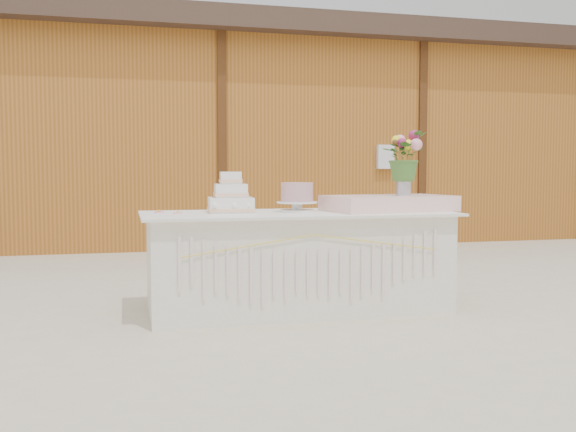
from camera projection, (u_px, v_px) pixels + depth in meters
The scene contains 9 objects.
ground at pixel (297, 310), 5.05m from camera, with size 80.00×80.00×0.00m, color beige.
barn at pixel (204, 136), 10.73m from camera, with size 12.60×4.60×3.30m.
cake_table at pixel (298, 261), 5.02m from camera, with size 2.40×1.00×0.77m.
wedding_cake at pixel (231, 198), 4.99m from camera, with size 0.37×0.37×0.32m.
pink_cake_stand at pixel (297, 196), 5.02m from camera, with size 0.32×0.32×0.23m.
satin_runner at pixel (389, 203), 5.15m from camera, with size 0.98×0.57×0.12m, color #F7D1C7.
flower_vase at pixel (403, 185), 5.18m from camera, with size 0.12×0.12×0.16m, color silver.
bouquet at pixel (404, 150), 5.16m from camera, with size 0.36×0.31×0.40m, color #42722D.
loose_flowers at pixel (168, 212), 4.91m from camera, with size 0.14×0.34×0.02m, color pink, non-canonical shape.
Camera 1 is at (-1.30, -4.81, 1.09)m, focal length 40.00 mm.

